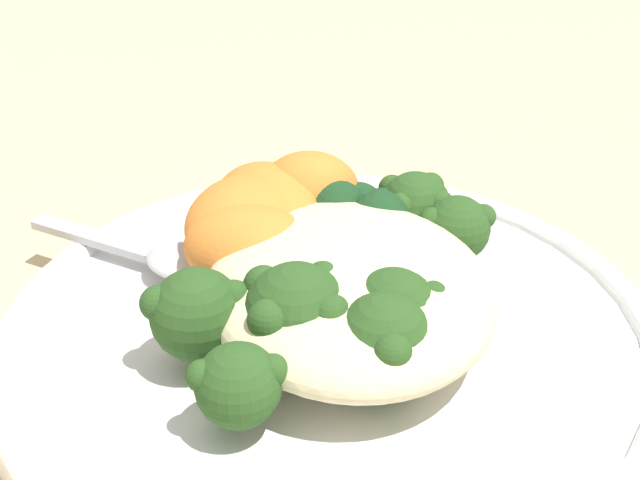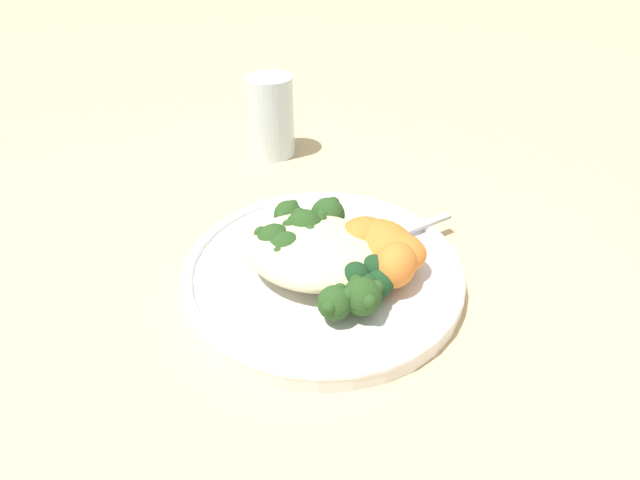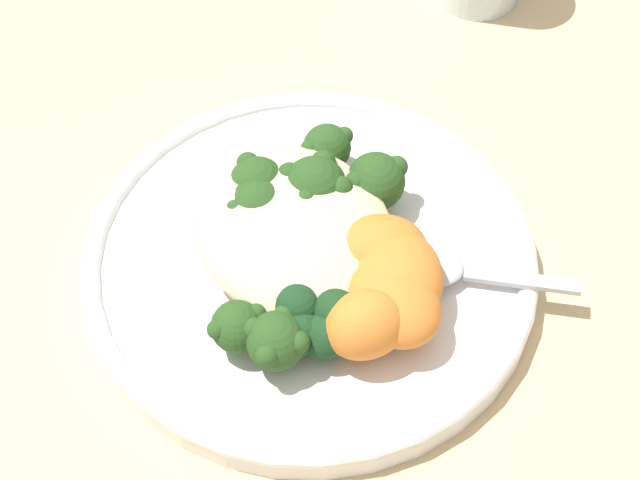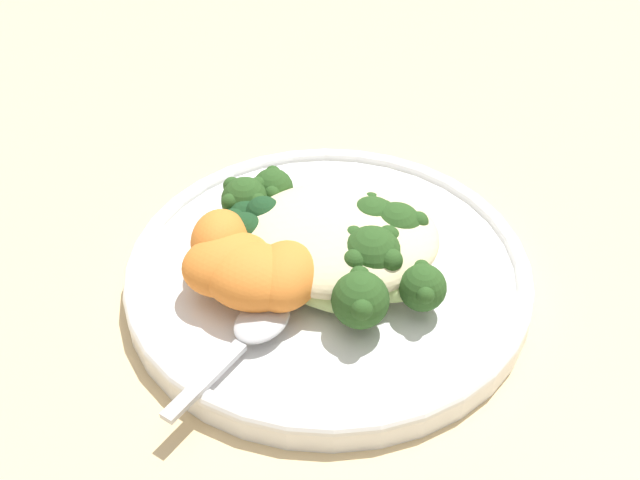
{
  "view_description": "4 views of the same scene",
  "coord_description": "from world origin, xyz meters",
  "px_view_note": "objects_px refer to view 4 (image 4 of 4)",
  "views": [
    {
      "loc": [
        -0.3,
        0.04,
        0.23
      ],
      "look_at": [
        0.01,
        0.0,
        0.05
      ],
      "focal_mm": 50.0,
      "sensor_mm": 36.0,
      "label": 1
    },
    {
      "loc": [
        0.15,
        -0.35,
        0.33
      ],
      "look_at": [
        -0.0,
        -0.01,
        0.05
      ],
      "focal_mm": 28.0,
      "sensor_mm": 36.0,
      "label": 2
    },
    {
      "loc": [
        0.34,
        -0.16,
        0.54
      ],
      "look_at": [
        0.01,
        0.0,
        0.04
      ],
      "focal_mm": 60.0,
      "sensor_mm": 36.0,
      "label": 3
    },
    {
      "loc": [
        0.01,
        0.44,
        0.43
      ],
      "look_at": [
        0.01,
        0.0,
        0.05
      ],
      "focal_mm": 50.0,
      "sensor_mm": 36.0,
      "label": 4
    }
  ],
  "objects_px": {
    "spoon": "(252,331)",
    "sweet_potato_chunk_2": "(229,265)",
    "broccoli_stalk_0": "(350,298)",
    "broccoli_stalk_2": "(357,261)",
    "sweet_potato_chunk_3": "(220,247)",
    "broccoli_stalk_7": "(252,215)",
    "broccoli_stalk_6": "(277,216)",
    "kale_tuft": "(250,225)",
    "plate": "(330,280)",
    "broccoli_stalk_5": "(310,249)",
    "broccoli_stalk_1": "(376,287)",
    "broccoli_stalk_3": "(379,239)",
    "sweet_potato_chunk_0": "(285,276)",
    "sweet_potato_chunk_1": "(251,276)",
    "broccoli_stalk_4": "(362,231)",
    "quinoa_mound": "(339,237)"
  },
  "relations": [
    {
      "from": "spoon",
      "to": "sweet_potato_chunk_2",
      "type": "bearing_deg",
      "value": -124.98
    },
    {
      "from": "broccoli_stalk_0",
      "to": "broccoli_stalk_2",
      "type": "height_order",
      "value": "broccoli_stalk_2"
    },
    {
      "from": "broccoli_stalk_2",
      "to": "sweet_potato_chunk_3",
      "type": "bearing_deg",
      "value": 158.69
    },
    {
      "from": "broccoli_stalk_7",
      "to": "broccoli_stalk_6",
      "type": "bearing_deg",
      "value": -106.75
    },
    {
      "from": "broccoli_stalk_0",
      "to": "kale_tuft",
      "type": "relative_size",
      "value": 1.62
    },
    {
      "from": "sweet_potato_chunk_3",
      "to": "plate",
      "type": "bearing_deg",
      "value": 179.7
    },
    {
      "from": "broccoli_stalk_5",
      "to": "broccoli_stalk_7",
      "type": "relative_size",
      "value": 0.67
    },
    {
      "from": "plate",
      "to": "kale_tuft",
      "type": "xyz_separation_m",
      "value": [
        0.05,
        -0.03,
        0.03
      ]
    },
    {
      "from": "broccoli_stalk_1",
      "to": "broccoli_stalk_5",
      "type": "height_order",
      "value": "broccoli_stalk_1"
    },
    {
      "from": "broccoli_stalk_1",
      "to": "sweet_potato_chunk_2",
      "type": "relative_size",
      "value": 2.0
    },
    {
      "from": "broccoli_stalk_1",
      "to": "kale_tuft",
      "type": "xyz_separation_m",
      "value": [
        0.08,
        -0.06,
        0.0
      ]
    },
    {
      "from": "plate",
      "to": "broccoli_stalk_6",
      "type": "bearing_deg",
      "value": -48.37
    },
    {
      "from": "broccoli_stalk_3",
      "to": "broccoli_stalk_7",
      "type": "height_order",
      "value": "broccoli_stalk_3"
    },
    {
      "from": "sweet_potato_chunk_0",
      "to": "sweet_potato_chunk_1",
      "type": "xyz_separation_m",
      "value": [
        0.02,
        0.0,
        0.0
      ]
    },
    {
      "from": "kale_tuft",
      "to": "sweet_potato_chunk_2",
      "type": "bearing_deg",
      "value": 74.83
    },
    {
      "from": "broccoli_stalk_7",
      "to": "sweet_potato_chunk_1",
      "type": "relative_size",
      "value": 1.67
    },
    {
      "from": "sweet_potato_chunk_0",
      "to": "sweet_potato_chunk_2",
      "type": "height_order",
      "value": "same"
    },
    {
      "from": "broccoli_stalk_2",
      "to": "spoon",
      "type": "bearing_deg",
      "value": -157.41
    },
    {
      "from": "kale_tuft",
      "to": "broccoli_stalk_0",
      "type": "bearing_deg",
      "value": 132.18
    },
    {
      "from": "sweet_potato_chunk_2",
      "to": "broccoli_stalk_4",
      "type": "bearing_deg",
      "value": -158.58
    },
    {
      "from": "quinoa_mound",
      "to": "kale_tuft",
      "type": "relative_size",
      "value": 2.79
    },
    {
      "from": "broccoli_stalk_0",
      "to": "sweet_potato_chunk_2",
      "type": "distance_m",
      "value": 0.08
    },
    {
      "from": "broccoli_stalk_0",
      "to": "spoon",
      "type": "height_order",
      "value": "broccoli_stalk_0"
    },
    {
      "from": "broccoli_stalk_3",
      "to": "broccoli_stalk_2",
      "type": "bearing_deg",
      "value": -152.1
    },
    {
      "from": "sweet_potato_chunk_2",
      "to": "sweet_potato_chunk_3",
      "type": "bearing_deg",
      "value": -65.41
    },
    {
      "from": "broccoli_stalk_3",
      "to": "broccoli_stalk_6",
      "type": "height_order",
      "value": "broccoli_stalk_3"
    },
    {
      "from": "sweet_potato_chunk_2",
      "to": "kale_tuft",
      "type": "height_order",
      "value": "sweet_potato_chunk_2"
    },
    {
      "from": "broccoli_stalk_5",
      "to": "sweet_potato_chunk_1",
      "type": "bearing_deg",
      "value": 157.16
    },
    {
      "from": "broccoli_stalk_7",
      "to": "kale_tuft",
      "type": "bearing_deg",
      "value": 154.15
    },
    {
      "from": "sweet_potato_chunk_2",
      "to": "broccoli_stalk_6",
      "type": "bearing_deg",
      "value": -117.64
    },
    {
      "from": "plate",
      "to": "sweet_potato_chunk_3",
      "type": "relative_size",
      "value": 5.72
    },
    {
      "from": "broccoli_stalk_2",
      "to": "sweet_potato_chunk_3",
      "type": "height_order",
      "value": "same"
    },
    {
      "from": "broccoli_stalk_2",
      "to": "sweet_potato_chunk_3",
      "type": "xyz_separation_m",
      "value": [
        0.09,
        -0.01,
        0.0
      ]
    },
    {
      "from": "broccoli_stalk_6",
      "to": "broccoli_stalk_4",
      "type": "bearing_deg",
      "value": -117.45
    },
    {
      "from": "broccoli_stalk_0",
      "to": "sweet_potato_chunk_1",
      "type": "relative_size",
      "value": 1.2
    },
    {
      "from": "broccoli_stalk_3",
      "to": "sweet_potato_chunk_2",
      "type": "xyz_separation_m",
      "value": [
        0.1,
        0.03,
        0.0
      ]
    },
    {
      "from": "sweet_potato_chunk_2",
      "to": "spoon",
      "type": "height_order",
      "value": "sweet_potato_chunk_2"
    },
    {
      "from": "plate",
      "to": "sweet_potato_chunk_3",
      "type": "xyz_separation_m",
      "value": [
        0.07,
        -0.0,
        0.03
      ]
    },
    {
      "from": "broccoli_stalk_2",
      "to": "sweet_potato_chunk_1",
      "type": "distance_m",
      "value": 0.07
    },
    {
      "from": "plate",
      "to": "kale_tuft",
      "type": "bearing_deg",
      "value": -26.64
    },
    {
      "from": "plate",
      "to": "kale_tuft",
      "type": "relative_size",
      "value": 5.72
    },
    {
      "from": "broccoli_stalk_2",
      "to": "spoon",
      "type": "relative_size",
      "value": 0.98
    },
    {
      "from": "broccoli_stalk_7",
      "to": "kale_tuft",
      "type": "relative_size",
      "value": 2.27
    },
    {
      "from": "broccoli_stalk_1",
      "to": "sweet_potato_chunk_0",
      "type": "relative_size",
      "value": 2.17
    },
    {
      "from": "broccoli_stalk_7",
      "to": "sweet_potato_chunk_1",
      "type": "height_order",
      "value": "sweet_potato_chunk_1"
    },
    {
      "from": "broccoli_stalk_7",
      "to": "spoon",
      "type": "bearing_deg",
      "value": 160.38
    },
    {
      "from": "broccoli_stalk_1",
      "to": "broccoli_stalk_5",
      "type": "xyz_separation_m",
      "value": [
        0.04,
        -0.04,
        -0.0
      ]
    },
    {
      "from": "sweet_potato_chunk_1",
      "to": "spoon",
      "type": "bearing_deg",
      "value": 92.38
    },
    {
      "from": "broccoli_stalk_6",
      "to": "spoon",
      "type": "height_order",
      "value": "broccoli_stalk_6"
    },
    {
      "from": "broccoli_stalk_0",
      "to": "sweet_potato_chunk_3",
      "type": "relative_size",
      "value": 1.62
    }
  ]
}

